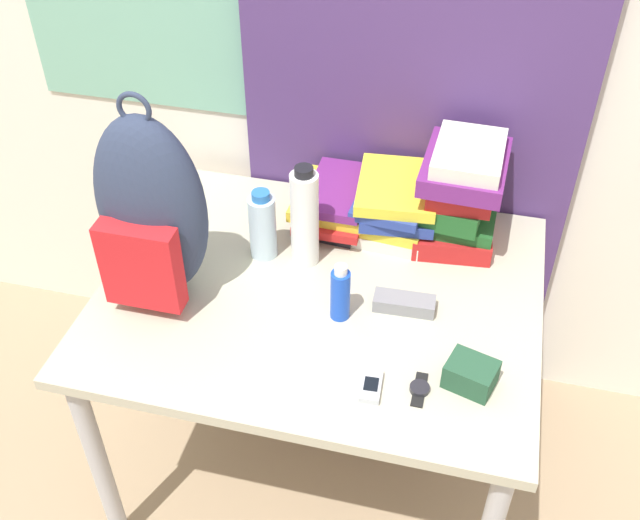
# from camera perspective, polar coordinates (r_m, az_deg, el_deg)

# --- Properties ---
(wall_back) EXTENTS (6.00, 0.06, 2.50)m
(wall_back) POSITION_cam_1_polar(r_m,az_deg,el_deg) (2.04, 3.62, 18.82)
(wall_back) COLOR silver
(wall_back) RESTS_ON ground_plane
(curtain_blue) EXTENTS (0.93, 0.04, 2.50)m
(curtain_blue) POSITION_cam_1_polar(r_m,az_deg,el_deg) (1.98, 7.52, 17.76)
(curtain_blue) COLOR #4C336B
(curtain_blue) RESTS_ON ground_plane
(desk) EXTENTS (1.10, 0.88, 0.72)m
(desk) POSITION_cam_1_polar(r_m,az_deg,el_deg) (1.95, 0.00, -4.13)
(desk) COLOR #B7B299
(desk) RESTS_ON ground_plane
(backpack) EXTENTS (0.27, 0.21, 0.54)m
(backpack) POSITION_cam_1_polar(r_m,az_deg,el_deg) (1.79, -12.77, 3.48)
(backpack) COLOR #2D3851
(backpack) RESTS_ON desk
(book_stack_left) EXTENTS (0.22, 0.28, 0.11)m
(book_stack_left) POSITION_cam_1_polar(r_m,az_deg,el_deg) (2.08, 1.18, 4.36)
(book_stack_left) COLOR black
(book_stack_left) RESTS_ON desk
(book_stack_center) EXTENTS (0.24, 0.28, 0.16)m
(book_stack_center) POSITION_cam_1_polar(r_m,az_deg,el_deg) (2.04, 5.70, 4.11)
(book_stack_center) COLOR silver
(book_stack_center) RESTS_ON desk
(book_stack_right) EXTENTS (0.23, 0.28, 0.30)m
(book_stack_right) POSITION_cam_1_polar(r_m,az_deg,el_deg) (1.99, 10.55, 5.03)
(book_stack_right) COLOR red
(book_stack_right) RESTS_ON desk
(water_bottle) EXTENTS (0.07, 0.07, 0.20)m
(water_bottle) POSITION_cam_1_polar(r_m,az_deg,el_deg) (1.94, -4.40, 2.61)
(water_bottle) COLOR silver
(water_bottle) RESTS_ON desk
(sports_bottle) EXTENTS (0.07, 0.07, 0.29)m
(sports_bottle) POSITION_cam_1_polar(r_m,az_deg,el_deg) (1.89, -1.18, 3.22)
(sports_bottle) COLOR white
(sports_bottle) RESTS_ON desk
(sunscreen_bottle) EXTENTS (0.05, 0.05, 0.16)m
(sunscreen_bottle) POSITION_cam_1_polar(r_m,az_deg,el_deg) (1.77, 1.55, -2.57)
(sunscreen_bottle) COLOR blue
(sunscreen_bottle) RESTS_ON desk
(cell_phone) EXTENTS (0.05, 0.09, 0.02)m
(cell_phone) POSITION_cam_1_polar(r_m,az_deg,el_deg) (1.66, 3.91, -9.59)
(cell_phone) COLOR #B7BCC6
(cell_phone) RESTS_ON desk
(sunglasses_case) EXTENTS (0.15, 0.06, 0.04)m
(sunglasses_case) POSITION_cam_1_polar(r_m,az_deg,el_deg) (1.84, 6.43, -3.30)
(sunglasses_case) COLOR gray
(sunglasses_case) RESTS_ON desk
(camera_pouch) EXTENTS (0.12, 0.11, 0.06)m
(camera_pouch) POSITION_cam_1_polar(r_m,az_deg,el_deg) (1.68, 11.42, -8.53)
(camera_pouch) COLOR #234C33
(camera_pouch) RESTS_ON desk
(wristwatch) EXTENTS (0.04, 0.10, 0.01)m
(wristwatch) POSITION_cam_1_polar(r_m,az_deg,el_deg) (1.67, 7.60, -9.70)
(wristwatch) COLOR black
(wristwatch) RESTS_ON desk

